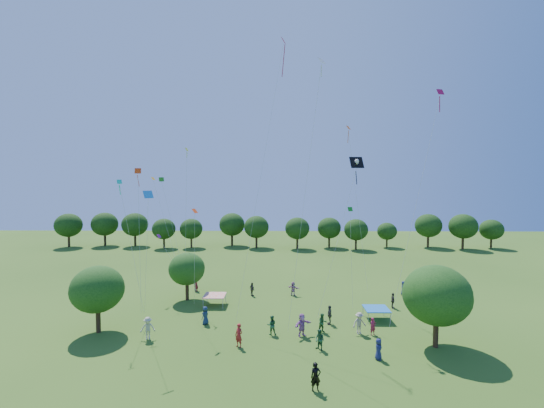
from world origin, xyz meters
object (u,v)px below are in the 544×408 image
at_px(man_in_black, 316,377).
at_px(pirate_kite, 356,165).
at_px(tent_red_stripe, 215,296).
at_px(red_high_kite, 275,92).
at_px(tent_blue, 376,309).
at_px(near_tree_east, 437,295).
at_px(near_tree_west, 97,289).
at_px(near_tree_north, 187,269).

height_order(man_in_black, pirate_kite, pirate_kite).
relative_size(tent_red_stripe, red_high_kite, 0.09).
height_order(tent_blue, pirate_kite, pirate_kite).
bearing_deg(tent_red_stripe, red_high_kite, -15.95).
height_order(near_tree_east, man_in_black, near_tree_east).
bearing_deg(man_in_black, tent_blue, 48.67).
height_order(near_tree_east, tent_blue, near_tree_east).
bearing_deg(near_tree_west, tent_red_stripe, 38.57).
height_order(pirate_kite, red_high_kite, red_high_kite).
height_order(tent_blue, red_high_kite, red_high_kite).
distance_m(tent_red_stripe, man_in_black, 17.81).
distance_m(near_tree_east, man_in_black, 12.10).
distance_m(tent_blue, pirate_kite, 13.51).
height_order(tent_red_stripe, red_high_kite, red_high_kite).
xyz_separation_m(near_tree_east, man_in_black, (-9.93, -6.12, -3.22)).
bearing_deg(tent_blue, pirate_kite, -150.38).
bearing_deg(near_tree_west, tent_blue, 7.52).
height_order(tent_red_stripe, pirate_kite, pirate_kite).
bearing_deg(pirate_kite, tent_red_stripe, 159.25).
xyz_separation_m(tent_red_stripe, tent_blue, (15.74, -3.73, 0.00)).
height_order(near_tree_east, tent_red_stripe, near_tree_east).
relative_size(tent_blue, man_in_black, 1.25).
height_order(man_in_black, red_high_kite, red_high_kite).
bearing_deg(near_tree_east, tent_red_stripe, 153.68).
distance_m(tent_red_stripe, red_high_kite, 21.37).
height_order(tent_blue, man_in_black, man_in_black).
xyz_separation_m(near_tree_east, red_high_kite, (-12.49, 7.50, 17.27)).
bearing_deg(tent_red_stripe, near_tree_east, -26.32).
xyz_separation_m(man_in_black, pirate_kite, (4.49, 10.36, 13.39)).
distance_m(near_tree_north, tent_blue, 19.96).
bearing_deg(man_in_black, near_tree_east, 20.68).
relative_size(pirate_kite, red_high_kite, 0.53).
bearing_deg(tent_blue, red_high_kite, 168.45).
bearing_deg(man_in_black, near_tree_west, 143.38).
bearing_deg(tent_red_stripe, pirate_kite, -20.75).
xyz_separation_m(near_tree_west, tent_red_stripe, (8.73, 6.96, -2.69)).
distance_m(near_tree_north, tent_red_stripe, 4.42).
distance_m(near_tree_east, tent_blue, 7.07).
distance_m(pirate_kite, red_high_kite, 10.53).
relative_size(near_tree_west, near_tree_east, 0.89).
bearing_deg(near_tree_north, red_high_kite, -20.17).
distance_m(near_tree_north, pirate_kite, 21.04).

